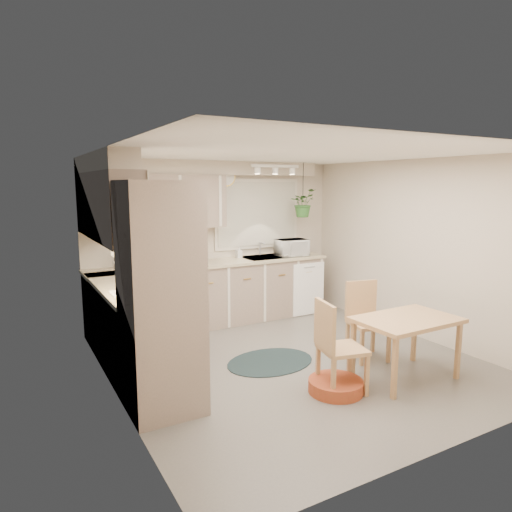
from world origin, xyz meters
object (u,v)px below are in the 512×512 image
dining_table (405,348)px  chair_back (368,322)px  pet_bed (336,386)px  microwave (292,246)px  chair_left (342,346)px  braided_rug (270,362)px

dining_table → chair_back: 0.63m
pet_bed → microwave: (1.17, 2.58, 1.04)m
chair_left → braided_rug: 1.12m
chair_left → chair_back: size_ratio=1.02×
pet_bed → dining_table: bearing=-6.0°
chair_left → microwave: 2.88m
braided_rug → microwave: 2.36m
chair_left → braided_rug: size_ratio=0.87×
dining_table → pet_bed: bearing=174.0°
dining_table → pet_bed: dining_table is taller
dining_table → chair_left: bearing=173.5°
dining_table → chair_left: chair_left is taller
braided_rug → pet_bed: size_ratio=1.95×
braided_rug → pet_bed: pet_bed is taller
pet_bed → microwave: bearing=65.5°
chair_left → microwave: microwave is taller
pet_bed → chair_left: bearing=-0.7°
braided_rug → pet_bed: (0.17, -0.99, 0.06)m
microwave → chair_left: bearing=-109.3°
dining_table → pet_bed: size_ratio=1.93×
dining_table → pet_bed: (-0.86, 0.09, -0.27)m
dining_table → chair_left: 0.81m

